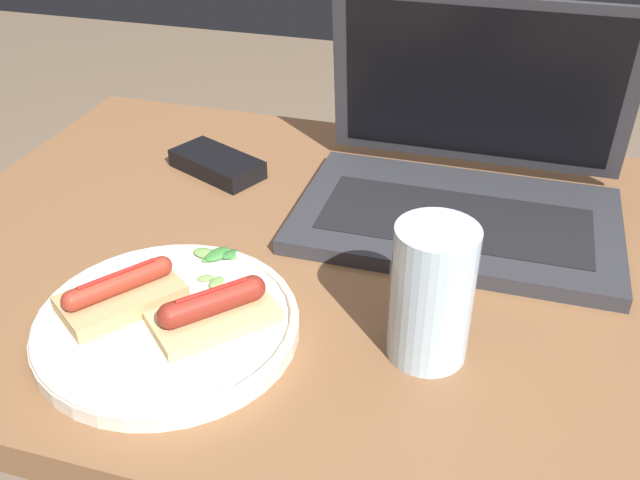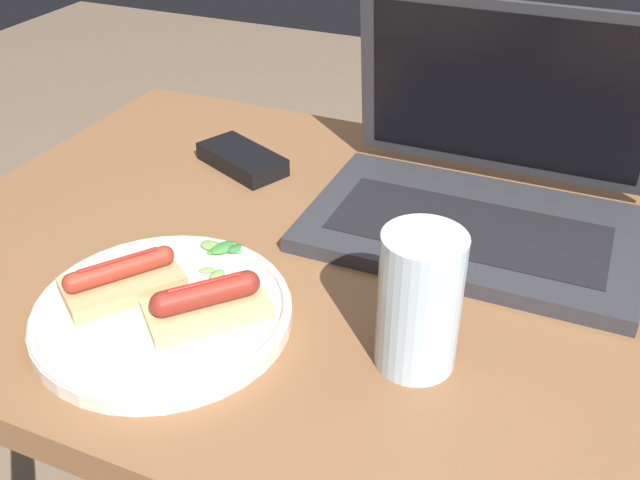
# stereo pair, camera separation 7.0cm
# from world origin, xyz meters

# --- Properties ---
(desk) EXTENTS (1.04, 0.68, 0.73)m
(desk) POSITION_xyz_m (0.00, 0.00, 0.64)
(desk) COLOR brown
(desk) RESTS_ON ground_plane
(laptop) EXTENTS (0.37, 0.27, 0.24)m
(laptop) POSITION_xyz_m (0.08, 0.13, 0.77)
(laptop) COLOR #2D2D33
(laptop) RESTS_ON desk
(plate) EXTENTS (0.25, 0.25, 0.02)m
(plate) POSITION_xyz_m (-0.15, -0.18, 0.74)
(plate) COLOR silver
(plate) RESTS_ON desk
(sausage_toast_left) EXTENTS (0.12, 0.13, 0.04)m
(sausage_toast_left) POSITION_xyz_m (-0.20, -0.17, 0.76)
(sausage_toast_left) COLOR tan
(sausage_toast_left) RESTS_ON plate
(sausage_toast_middle) EXTENTS (0.12, 0.13, 0.04)m
(sausage_toast_middle) POSITION_xyz_m (-0.11, -0.17, 0.76)
(sausage_toast_middle) COLOR tan
(sausage_toast_middle) RESTS_ON plate
(salad_pile) EXTENTS (0.05, 0.08, 0.01)m
(salad_pile) POSITION_xyz_m (-0.15, -0.08, 0.75)
(salad_pile) COLOR #709E4C
(salad_pile) RESTS_ON plate
(drinking_glass) EXTENTS (0.07, 0.07, 0.13)m
(drinking_glass) POSITION_xyz_m (0.09, -0.14, 0.80)
(drinking_glass) COLOR silver
(drinking_glass) RESTS_ON desk
(external_drive) EXTENTS (0.14, 0.11, 0.02)m
(external_drive) POSITION_xyz_m (-0.24, 0.14, 0.74)
(external_drive) COLOR black
(external_drive) RESTS_ON desk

